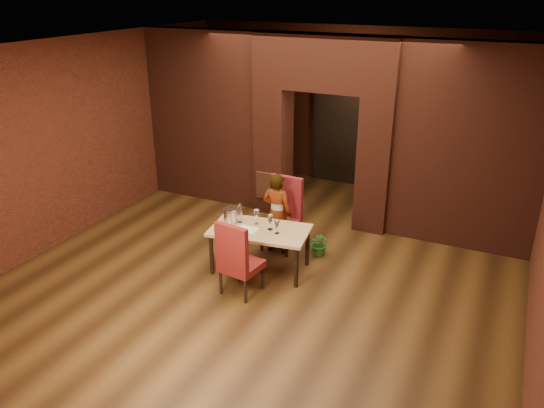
{
  "coord_description": "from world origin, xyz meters",
  "views": [
    {
      "loc": [
        2.99,
        -6.35,
        3.98
      ],
      "look_at": [
        -0.03,
        0.0,
        1.01
      ],
      "focal_mm": 35.0,
      "sensor_mm": 36.0,
      "label": 1
    }
  ],
  "objects_px": {
    "dining_table": "(260,249)",
    "wine_glass_c": "(277,227)",
    "wine_glass_a": "(256,217)",
    "wine_glass_b": "(270,222)",
    "water_bottle": "(240,213)",
    "person_seated": "(277,213)",
    "chair_near": "(241,257)",
    "potted_plant": "(320,244)",
    "wine_bucket": "(230,216)",
    "chair_far": "(281,215)"
  },
  "relations": [
    {
      "from": "dining_table",
      "to": "wine_glass_c",
      "type": "xyz_separation_m",
      "value": [
        0.29,
        -0.03,
        0.43
      ]
    },
    {
      "from": "wine_glass_a",
      "to": "wine_glass_b",
      "type": "xyz_separation_m",
      "value": [
        0.27,
        -0.09,
        0.0
      ]
    },
    {
      "from": "wine_glass_b",
      "to": "water_bottle",
      "type": "bearing_deg",
      "value": 175.42
    },
    {
      "from": "dining_table",
      "to": "person_seated",
      "type": "distance_m",
      "value": 0.72
    },
    {
      "from": "chair_near",
      "to": "wine_glass_c",
      "type": "relative_size",
      "value": 5.33
    },
    {
      "from": "wine_glass_a",
      "to": "wine_glass_c",
      "type": "distance_m",
      "value": 0.44
    },
    {
      "from": "chair_near",
      "to": "wine_glass_a",
      "type": "xyz_separation_m",
      "value": [
        -0.17,
        0.79,
        0.23
      ]
    },
    {
      "from": "person_seated",
      "to": "wine_glass_c",
      "type": "height_order",
      "value": "person_seated"
    },
    {
      "from": "chair_near",
      "to": "water_bottle",
      "type": "bearing_deg",
      "value": -52.84
    },
    {
      "from": "dining_table",
      "to": "water_bottle",
      "type": "height_order",
      "value": "water_bottle"
    },
    {
      "from": "dining_table",
      "to": "wine_glass_c",
      "type": "distance_m",
      "value": 0.52
    },
    {
      "from": "chair_near",
      "to": "potted_plant",
      "type": "bearing_deg",
      "value": -104.94
    },
    {
      "from": "wine_glass_a",
      "to": "wine_glass_c",
      "type": "height_order",
      "value": "wine_glass_a"
    },
    {
      "from": "wine_glass_c",
      "to": "potted_plant",
      "type": "height_order",
      "value": "wine_glass_c"
    },
    {
      "from": "water_bottle",
      "to": "potted_plant",
      "type": "distance_m",
      "value": 1.38
    },
    {
      "from": "wine_glass_b",
      "to": "wine_glass_c",
      "type": "xyz_separation_m",
      "value": [
        0.14,
        -0.08,
        -0.01
      ]
    },
    {
      "from": "person_seated",
      "to": "wine_bucket",
      "type": "relative_size",
      "value": 5.48
    },
    {
      "from": "person_seated",
      "to": "water_bottle",
      "type": "relative_size",
      "value": 4.36
    },
    {
      "from": "chair_far",
      "to": "water_bottle",
      "type": "height_order",
      "value": "chair_far"
    },
    {
      "from": "dining_table",
      "to": "wine_glass_c",
      "type": "height_order",
      "value": "wine_glass_c"
    },
    {
      "from": "dining_table",
      "to": "wine_glass_a",
      "type": "bearing_deg",
      "value": 124.9
    },
    {
      "from": "wine_glass_c",
      "to": "wine_bucket",
      "type": "xyz_separation_m",
      "value": [
        -0.77,
        0.02,
        0.02
      ]
    },
    {
      "from": "chair_near",
      "to": "water_bottle",
      "type": "xyz_separation_m",
      "value": [
        -0.42,
        0.75,
        0.27
      ]
    },
    {
      "from": "wine_glass_b",
      "to": "wine_bucket",
      "type": "distance_m",
      "value": 0.63
    },
    {
      "from": "chair_far",
      "to": "person_seated",
      "type": "bearing_deg",
      "value": -96.8
    },
    {
      "from": "person_seated",
      "to": "wine_bucket",
      "type": "bearing_deg",
      "value": 54.11
    },
    {
      "from": "wine_bucket",
      "to": "chair_near",
      "type": "bearing_deg",
      "value": -50.71
    },
    {
      "from": "water_bottle",
      "to": "potted_plant",
      "type": "xyz_separation_m",
      "value": [
        1.03,
        0.7,
        -0.61
      ]
    },
    {
      "from": "person_seated",
      "to": "water_bottle",
      "type": "height_order",
      "value": "person_seated"
    },
    {
      "from": "wine_glass_b",
      "to": "wine_bucket",
      "type": "xyz_separation_m",
      "value": [
        -0.62,
        -0.06,
        0.01
      ]
    },
    {
      "from": "wine_glass_c",
      "to": "water_bottle",
      "type": "relative_size",
      "value": 0.68
    },
    {
      "from": "person_seated",
      "to": "potted_plant",
      "type": "bearing_deg",
      "value": -168.95
    },
    {
      "from": "person_seated",
      "to": "chair_near",
      "type": "bearing_deg",
      "value": 92.32
    },
    {
      "from": "wine_bucket",
      "to": "potted_plant",
      "type": "bearing_deg",
      "value": 35.18
    },
    {
      "from": "dining_table",
      "to": "chair_near",
      "type": "height_order",
      "value": "chair_near"
    },
    {
      "from": "chair_far",
      "to": "water_bottle",
      "type": "distance_m",
      "value": 0.79
    },
    {
      "from": "chair_near",
      "to": "wine_glass_c",
      "type": "distance_m",
      "value": 0.71
    },
    {
      "from": "chair_far",
      "to": "chair_near",
      "type": "height_order",
      "value": "chair_far"
    },
    {
      "from": "chair_far",
      "to": "water_bottle",
      "type": "relative_size",
      "value": 3.86
    },
    {
      "from": "potted_plant",
      "to": "wine_glass_a",
      "type": "bearing_deg",
      "value": -139.94
    },
    {
      "from": "chair_far",
      "to": "wine_glass_c",
      "type": "relative_size",
      "value": 5.68
    },
    {
      "from": "wine_glass_a",
      "to": "water_bottle",
      "type": "height_order",
      "value": "water_bottle"
    },
    {
      "from": "potted_plant",
      "to": "wine_bucket",
      "type": "bearing_deg",
      "value": -144.82
    },
    {
      "from": "wine_glass_a",
      "to": "wine_glass_b",
      "type": "distance_m",
      "value": 0.28
    },
    {
      "from": "chair_near",
      "to": "potted_plant",
      "type": "height_order",
      "value": "chair_near"
    },
    {
      "from": "person_seated",
      "to": "wine_glass_c",
      "type": "distance_m",
      "value": 0.75
    },
    {
      "from": "chair_far",
      "to": "wine_glass_c",
      "type": "bearing_deg",
      "value": -66.23
    },
    {
      "from": "person_seated",
      "to": "water_bottle",
      "type": "bearing_deg",
      "value": 56.71
    },
    {
      "from": "wine_glass_a",
      "to": "wine_glass_b",
      "type": "bearing_deg",
      "value": -17.81
    },
    {
      "from": "dining_table",
      "to": "wine_glass_b",
      "type": "height_order",
      "value": "wine_glass_b"
    }
  ]
}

